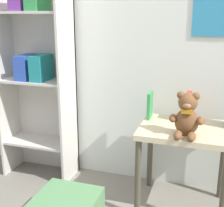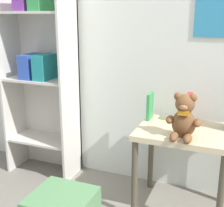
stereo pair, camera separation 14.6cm
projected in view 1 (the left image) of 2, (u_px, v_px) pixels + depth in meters
name	position (u px, v px, depth m)	size (l,w,h in m)	color
wall_back	(160.00, 19.00, 2.19)	(4.80, 0.07, 2.50)	silver
bookshelf_side	(37.00, 67.00, 2.42)	(0.56, 0.29, 1.58)	beige
display_table	(184.00, 141.00, 2.04)	(0.58, 0.46, 0.58)	beige
teddy_bear	(187.00, 116.00, 1.85)	(0.21, 0.19, 0.27)	brown
book_standing_green	(150.00, 105.00, 2.18)	(0.02, 0.12, 0.19)	#33934C
book_standing_red	(188.00, 107.00, 2.11)	(0.03, 0.11, 0.20)	red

